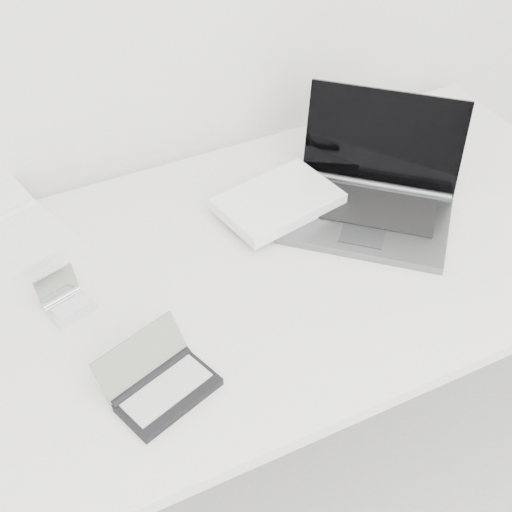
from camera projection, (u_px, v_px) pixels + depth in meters
name	position (u px, v px, depth m)	size (l,w,h in m)	color
desk	(260.00, 277.00, 1.48)	(1.60, 0.80, 0.73)	white
laptop_large	(341.00, 198.00, 1.54)	(0.54, 0.45, 0.23)	slate
pda_silver	(67.00, 302.00, 1.35)	(0.10, 0.10, 0.07)	white
palmtop_charcoal	(161.00, 385.00, 1.20)	(0.20, 0.18, 0.08)	black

